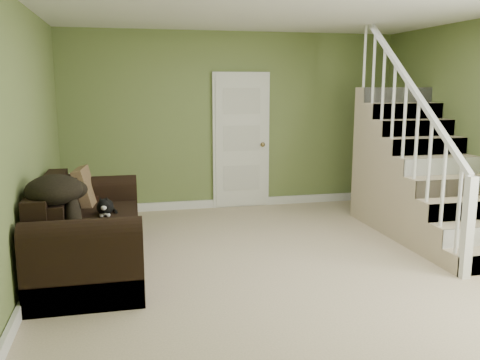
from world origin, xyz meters
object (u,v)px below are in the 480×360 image
side_table (81,214)px  sofa (86,235)px  cat (105,207)px  banana (101,234)px

side_table → sofa: bearing=-82.9°
cat → banana: cat is taller
sofa → side_table: bearing=97.1°
sofa → side_table: (-0.14, 1.11, -0.05)m
sofa → cat: bearing=48.5°
side_table → cat: bearing=-69.8°
cat → sofa: bearing=-130.1°
sofa → side_table: 1.12m
sofa → cat: size_ratio=4.82×
sofa → cat: sofa is taller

